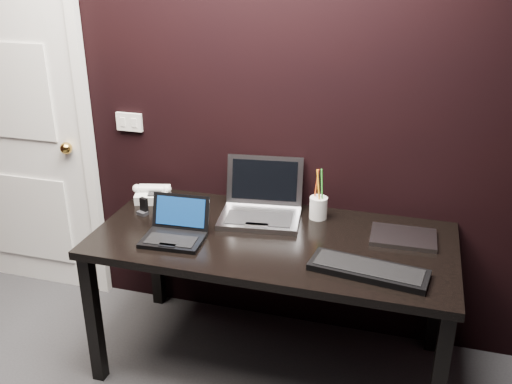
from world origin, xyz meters
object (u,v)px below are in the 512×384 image
(ext_keyboard, at_px, (368,270))
(netbook, at_px, (175,231))
(silver_laptop, at_px, (261,207))
(desk_phone, at_px, (153,194))
(pen_cup, at_px, (318,207))
(closed_laptop, at_px, (403,237))
(mobile_phone, at_px, (144,208))
(desk, at_px, (273,251))
(door, at_px, (17,125))

(ext_keyboard, bearing_deg, netbook, 176.14)
(silver_laptop, bearing_deg, netbook, -133.78)
(desk_phone, distance_m, pen_cup, 0.90)
(ext_keyboard, xyz_separation_m, closed_laptop, (0.13, 0.35, -0.00))
(desk_phone, xyz_separation_m, pen_cup, (0.90, 0.04, 0.02))
(pen_cup, bearing_deg, netbook, -146.11)
(desk_phone, distance_m, mobile_phone, 0.17)
(netbook, distance_m, closed_laptop, 1.07)
(netbook, bearing_deg, desk, 18.16)
(pen_cup, bearing_deg, desk_phone, -177.68)
(pen_cup, bearing_deg, door, 176.48)
(closed_laptop, bearing_deg, silver_laptop, 176.18)
(netbook, height_order, mobile_phone, netbook)
(desk, distance_m, ext_keyboard, 0.52)
(desk, height_order, ext_keyboard, ext_keyboard)
(door, height_order, netbook, door)
(netbook, xyz_separation_m, mobile_phone, (-0.26, 0.20, -0.00))
(desk, xyz_separation_m, silver_laptop, (-0.11, 0.20, 0.13))
(mobile_phone, bearing_deg, desk_phone, 99.78)
(mobile_phone, bearing_deg, desk, -4.67)
(closed_laptop, bearing_deg, door, 174.22)
(desk, distance_m, mobile_phone, 0.71)
(netbook, distance_m, mobile_phone, 0.33)
(desk, height_order, closed_laptop, closed_laptop)
(desk_phone, height_order, pen_cup, pen_cup)
(silver_laptop, bearing_deg, pen_cup, 13.63)
(door, bearing_deg, pen_cup, -3.52)
(netbook, bearing_deg, silver_laptop, 46.22)
(closed_laptop, relative_size, mobile_phone, 3.46)
(desk, xyz_separation_m, netbook, (-0.44, -0.14, 0.11))
(desk, xyz_separation_m, desk_phone, (-0.73, 0.23, 0.12))
(closed_laptop, bearing_deg, desk, -166.07)
(ext_keyboard, bearing_deg, desk, 156.45)
(ext_keyboard, relative_size, mobile_phone, 5.81)
(desk, xyz_separation_m, ext_keyboard, (0.47, -0.20, 0.09))
(desk_phone, height_order, mobile_phone, desk_phone)
(silver_laptop, relative_size, pen_cup, 1.66)
(desk, xyz_separation_m, mobile_phone, (-0.70, 0.06, 0.11))
(silver_laptop, bearing_deg, closed_laptop, -3.82)
(desk, bearing_deg, silver_laptop, 119.94)
(desk_phone, bearing_deg, silver_laptop, -2.94)
(door, bearing_deg, closed_laptop, -5.78)
(silver_laptop, xyz_separation_m, closed_laptop, (0.71, -0.05, -0.04))
(door, distance_m, ext_keyboard, 2.21)
(door, relative_size, pen_cup, 8.11)
(door, relative_size, netbook, 7.23)
(netbook, bearing_deg, door, 156.83)
(desk, bearing_deg, ext_keyboard, -23.55)
(mobile_phone, bearing_deg, door, 161.47)
(desk, relative_size, desk_phone, 7.88)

